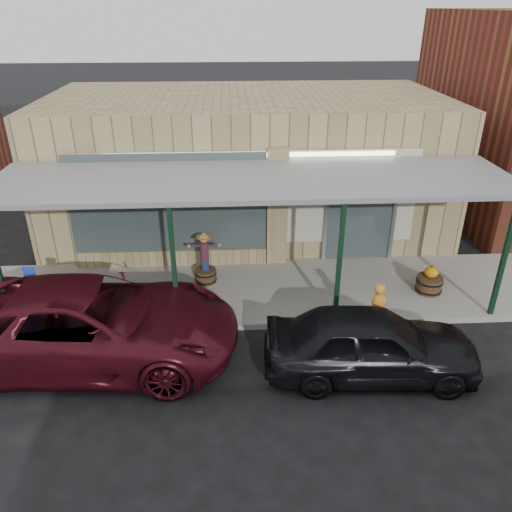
{
  "coord_description": "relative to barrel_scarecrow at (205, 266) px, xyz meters",
  "views": [
    {
      "loc": [
        -0.55,
        -7.39,
        6.68
      ],
      "look_at": [
        -0.0,
        2.6,
        1.59
      ],
      "focal_mm": 35.0,
      "sensor_mm": 36.0,
      "label": 1
    }
  ],
  "objects": [
    {
      "name": "ground",
      "position": [
        1.24,
        -4.02,
        -0.63
      ],
      "size": [
        120.0,
        120.0,
        0.0
      ],
      "primitive_type": "plane",
      "color": "black",
      "rests_on": "ground"
    },
    {
      "name": "sidewalk",
      "position": [
        1.24,
        -0.42,
        -0.55
      ],
      "size": [
        40.0,
        3.2,
        0.15
      ],
      "primitive_type": "cube",
      "color": "gray",
      "rests_on": "ground"
    },
    {
      "name": "storefront",
      "position": [
        1.24,
        4.14,
        1.47
      ],
      "size": [
        12.0,
        6.25,
        4.2
      ],
      "color": "tan",
      "rests_on": "ground"
    },
    {
      "name": "awning",
      "position": [
        1.24,
        -0.46,
        2.38
      ],
      "size": [
        12.0,
        3.0,
        3.04
      ],
      "color": "slate",
      "rests_on": "ground"
    },
    {
      "name": "block_buildings_near",
      "position": [
        3.25,
        5.18,
        3.14
      ],
      "size": [
        61.0,
        8.0,
        8.0
      ],
      "color": "brown",
      "rests_on": "ground"
    },
    {
      "name": "barrel_scarecrow",
      "position": [
        0.0,
        0.0,
        0.0
      ],
      "size": [
        0.83,
        0.71,
        1.41
      ],
      "rotation": [
        0.0,
        0.0,
        0.38
      ],
      "color": "#503920",
      "rests_on": "sidewalk"
    },
    {
      "name": "barrel_pumpkin",
      "position": [
        5.64,
        -0.81,
        -0.21
      ],
      "size": [
        0.74,
        0.74,
        0.75
      ],
      "rotation": [
        0.0,
        0.0,
        -0.18
      ],
      "color": "#503920",
      "rests_on": "sidewalk"
    },
    {
      "name": "handicap_sign",
      "position": [
        -3.76,
        -1.59,
        0.42
      ],
      "size": [
        0.29,
        0.08,
        1.39
      ],
      "rotation": [
        0.0,
        0.0,
        -0.22
      ],
      "color": "gray",
      "rests_on": "sidewalk"
    },
    {
      "name": "parked_sedan",
      "position": [
        3.38,
        -3.6,
        0.09
      ],
      "size": [
        4.28,
        1.94,
        1.56
      ],
      "rotation": [
        0.0,
        0.0,
        1.51
      ],
      "color": "black",
      "rests_on": "ground"
    },
    {
      "name": "car_maroon",
      "position": [
        -2.24,
        -2.8,
        0.22
      ],
      "size": [
        6.19,
        3.1,
        1.68
      ],
      "primitive_type": "imported",
      "rotation": [
        0.0,
        0.0,
        1.52
      ],
      "color": "#420D17",
      "rests_on": "ground"
    }
  ]
}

